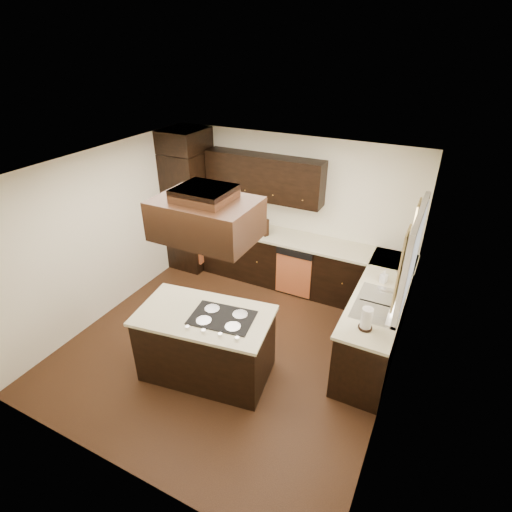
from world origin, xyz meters
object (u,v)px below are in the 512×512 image
range_hood (206,219)px  oven_column (190,211)px  island (206,345)px  spice_rack (260,225)px

range_hood → oven_column: bearing=129.7°
oven_column → island: oven_column is taller
oven_column → range_hood: bearing=-50.3°
range_hood → spice_rack: 2.56m
range_hood → spice_rack: size_ratio=3.02×
oven_column → spice_rack: oven_column is taller
spice_rack → oven_column: bearing=-160.5°
island → range_hood: (0.10, 0.03, 1.72)m
spice_rack → range_hood: bearing=-58.4°
oven_column → island: size_ratio=1.37×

